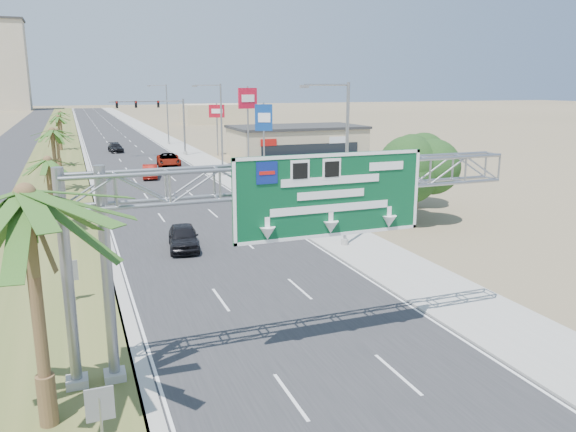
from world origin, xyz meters
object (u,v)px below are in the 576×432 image
at_px(car_left_lane, 183,237).
at_px(car_right_lane, 169,160).
at_px(car_far, 116,148).
at_px(pole_sign_red_far, 217,115).
at_px(car_mid_lane, 150,172).
at_px(signal_mast, 170,122).
at_px(store_building, 297,142).
at_px(sign_gantry, 285,195).
at_px(pole_sign_blue, 264,120).
at_px(pole_sign_red_near, 248,104).
at_px(palm_near, 25,196).

height_order(car_left_lane, car_right_lane, car_right_lane).
relative_size(car_far, pole_sign_red_far, 0.62).
relative_size(car_mid_lane, car_right_lane, 0.75).
height_order(signal_mast, store_building, signal_mast).
relative_size(car_right_lane, pole_sign_red_far, 0.80).
relative_size(sign_gantry, pole_sign_blue, 2.11).
distance_m(car_left_lane, car_mid_lane, 28.29).
bearing_deg(sign_gantry, store_building, 67.64).
bearing_deg(pole_sign_blue, pole_sign_red_near, 108.24).
height_order(car_left_lane, pole_sign_red_far, pole_sign_red_far).
xyz_separation_m(car_left_lane, car_far, (0.23, 54.95, -0.08)).
relative_size(sign_gantry, pole_sign_red_far, 2.27).
height_order(sign_gantry, car_far, sign_gantry).
relative_size(store_building, car_far, 3.92).
bearing_deg(palm_near, pole_sign_red_near, 66.51).
bearing_deg(car_left_lane, pole_sign_red_far, 81.05).
bearing_deg(pole_sign_blue, car_far, 119.16).
distance_m(palm_near, car_mid_lane, 46.57).
height_order(car_mid_lane, pole_sign_red_far, pole_sign_red_far).
height_order(car_mid_lane, car_right_lane, car_right_lane).
bearing_deg(car_far, pole_sign_red_near, -64.21).
bearing_deg(signal_mast, palm_near, -102.66).
height_order(palm_near, car_left_lane, palm_near).
xyz_separation_m(pole_sign_red_near, pole_sign_red_far, (-0.33, 13.93, -1.93)).
height_order(sign_gantry, pole_sign_red_far, sign_gantry).
distance_m(store_building, car_mid_lane, 25.64).
bearing_deg(car_far, pole_sign_red_far, -39.80).
height_order(store_building, pole_sign_blue, pole_sign_blue).
xyz_separation_m(sign_gantry, car_left_lane, (-0.94, 15.12, -5.31)).
bearing_deg(car_far, palm_near, -100.52).
distance_m(car_left_lane, car_far, 54.95).
distance_m(sign_gantry, signal_mast, 62.37).
distance_m(sign_gantry, palm_near, 8.41).
distance_m(signal_mast, pole_sign_red_near, 17.01).
height_order(store_building, car_far, store_building).
height_order(car_left_lane, car_far, car_left_lane).
height_order(palm_near, pole_sign_red_near, pole_sign_red_near).
relative_size(pole_sign_red_near, pole_sign_red_far, 1.32).
relative_size(car_left_lane, car_right_lane, 0.74).
distance_m(car_mid_lane, pole_sign_red_far, 21.55).
relative_size(car_mid_lane, pole_sign_red_near, 0.45).
distance_m(signal_mast, car_left_lane, 47.65).
xyz_separation_m(store_building, car_left_lane, (-24.00, -40.95, -1.25)).
bearing_deg(car_far, car_mid_lane, -91.32).
bearing_deg(pole_sign_blue, car_mid_lane, -178.33).
bearing_deg(store_building, car_far, 149.51).
bearing_deg(car_right_lane, car_far, 110.42).
bearing_deg(signal_mast, car_mid_lane, -106.12).
height_order(car_mid_lane, car_far, car_mid_lane).
relative_size(pole_sign_red_near, pole_sign_blue, 1.23).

